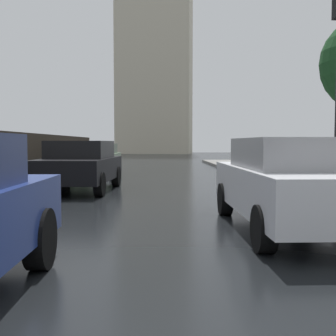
{
  "coord_description": "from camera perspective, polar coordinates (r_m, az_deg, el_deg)",
  "views": [
    {
      "loc": [
        0.43,
        -1.49,
        1.39
      ],
      "look_at": [
        0.76,
        8.27,
        0.81
      ],
      "focal_mm": 46.21,
      "sensor_mm": 36.0,
      "label": 1
    }
  ],
  "objects": [
    {
      "name": "car_black_behind_camera",
      "position": [
        12.71,
        -11.5,
        0.44
      ],
      "size": [
        2.13,
        4.07,
        1.44
      ],
      "rotation": [
        0.0,
        0.0,
        3.06
      ],
      "color": "black",
      "rests_on": "ground"
    },
    {
      "name": "distant_tower",
      "position": [
        57.49,
        -1.73,
        18.0
      ],
      "size": [
        10.04,
        7.74,
        31.84
      ],
      "color": "beige",
      "rests_on": "ground"
    },
    {
      "name": "car_green_mid_road",
      "position": [
        18.43,
        -9.41,
        1.24
      ],
      "size": [
        1.86,
        3.94,
        1.35
      ],
      "rotation": [
        0.0,
        0.0,
        3.13
      ],
      "color": "slate",
      "rests_on": "ground"
    },
    {
      "name": "car_white_near_kerb",
      "position": [
        7.09,
        15.48,
        -1.79
      ],
      "size": [
        1.71,
        4.38,
        1.46
      ],
      "rotation": [
        0.0,
        0.0,
        0.0
      ],
      "color": "silver",
      "rests_on": "ground"
    }
  ]
}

